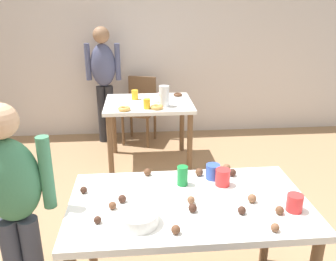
% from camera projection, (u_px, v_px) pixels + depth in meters
% --- Properties ---
extents(wall_back, '(6.40, 0.10, 2.60)m').
position_uv_depth(wall_back, '(153.00, 41.00, 4.78)').
color(wall_back, silver).
rests_on(wall_back, ground_plane).
extents(dining_table_near, '(1.35, 0.77, 0.75)m').
position_uv_depth(dining_table_near, '(189.00, 215.00, 2.01)').
color(dining_table_near, white).
rests_on(dining_table_near, ground_plane).
extents(dining_table_far, '(0.97, 0.79, 0.75)m').
position_uv_depth(dining_table_far, '(149.00, 112.00, 3.98)').
color(dining_table_far, white).
rests_on(dining_table_far, ground_plane).
extents(chair_far_table, '(0.51, 0.51, 0.87)m').
position_uv_depth(chair_far_table, '(140.00, 105.00, 4.72)').
color(chair_far_table, brown).
rests_on(chair_far_table, ground_plane).
extents(person_girl_near, '(0.45, 0.21, 1.35)m').
position_uv_depth(person_girl_near, '(14.00, 202.00, 1.89)').
color(person_girl_near, '#383D4C').
rests_on(person_girl_near, ground_plane).
extents(person_adult_far, '(0.45, 0.22, 1.53)m').
position_uv_depth(person_adult_far, '(104.00, 75.00, 4.53)').
color(person_adult_far, '#28282D').
rests_on(person_adult_far, ground_plane).
extents(mixing_bowl, '(0.21, 0.21, 0.07)m').
position_uv_depth(mixing_bowl, '(138.00, 218.00, 1.77)').
color(mixing_bowl, white).
rests_on(mixing_bowl, dining_table_near).
extents(soda_can, '(0.07, 0.07, 0.12)m').
position_uv_depth(soda_can, '(182.00, 176.00, 2.14)').
color(soda_can, '#198438').
rests_on(soda_can, dining_table_near).
extents(fork_near, '(0.17, 0.02, 0.01)m').
position_uv_depth(fork_near, '(261.00, 184.00, 2.16)').
color(fork_near, silver).
rests_on(fork_near, dining_table_near).
extents(cup_near_0, '(0.09, 0.09, 0.10)m').
position_uv_depth(cup_near_0, '(295.00, 203.00, 1.87)').
color(cup_near_0, red).
rests_on(cup_near_0, dining_table_near).
extents(cup_near_1, '(0.09, 0.09, 0.10)m').
position_uv_depth(cup_near_1, '(213.00, 172.00, 2.22)').
color(cup_near_1, '#3351B2').
rests_on(cup_near_1, dining_table_near).
extents(cup_near_2, '(0.09, 0.09, 0.10)m').
position_uv_depth(cup_near_2, '(223.00, 177.00, 2.13)').
color(cup_near_2, red).
rests_on(cup_near_2, dining_table_near).
extents(cake_ball_0, '(0.04, 0.04, 0.04)m').
position_uv_depth(cake_ball_0, '(242.00, 210.00, 1.85)').
color(cake_ball_0, '#3D2319').
rests_on(cake_ball_0, dining_table_near).
extents(cake_ball_1, '(0.05, 0.05, 0.05)m').
position_uv_depth(cake_ball_1, '(280.00, 210.00, 1.85)').
color(cake_ball_1, brown).
rests_on(cake_ball_1, dining_table_near).
extents(cake_ball_2, '(0.04, 0.04, 0.04)m').
position_uv_depth(cake_ball_2, '(98.00, 220.00, 1.77)').
color(cake_ball_2, '#3D2319').
rests_on(cake_ball_2, dining_table_near).
extents(cake_ball_3, '(0.04, 0.04, 0.04)m').
position_uv_depth(cake_ball_3, '(191.00, 200.00, 1.95)').
color(cake_ball_3, brown).
rests_on(cake_ball_3, dining_table_near).
extents(cake_ball_4, '(0.05, 0.05, 0.05)m').
position_uv_depth(cake_ball_4, '(199.00, 172.00, 2.26)').
color(cake_ball_4, brown).
rests_on(cake_ball_4, dining_table_near).
extents(cake_ball_5, '(0.05, 0.05, 0.05)m').
position_uv_depth(cake_ball_5, '(147.00, 172.00, 2.26)').
color(cake_ball_5, brown).
rests_on(cake_ball_5, dining_table_near).
extents(cake_ball_6, '(0.05, 0.05, 0.05)m').
position_uv_depth(cake_ball_6, '(122.00, 199.00, 1.96)').
color(cake_ball_6, '#3D2319').
rests_on(cake_ball_6, dining_table_near).
extents(cake_ball_7, '(0.04, 0.04, 0.04)m').
position_uv_depth(cake_ball_7, '(112.00, 205.00, 1.90)').
color(cake_ball_7, brown).
rests_on(cake_ball_7, dining_table_near).
extents(cake_ball_8, '(0.05, 0.05, 0.05)m').
position_uv_depth(cake_ball_8, '(232.00, 172.00, 2.26)').
color(cake_ball_8, '#3D2319').
rests_on(cake_ball_8, dining_table_near).
extents(cake_ball_9, '(0.04, 0.04, 0.04)m').
position_uv_depth(cake_ball_9, '(275.00, 228.00, 1.71)').
color(cake_ball_9, brown).
rests_on(cake_ball_9, dining_table_near).
extents(cake_ball_10, '(0.05, 0.05, 0.05)m').
position_uv_depth(cake_ball_10, '(252.00, 198.00, 1.96)').
color(cake_ball_10, brown).
rests_on(cake_ball_10, dining_table_near).
extents(cake_ball_11, '(0.05, 0.05, 0.05)m').
position_uv_depth(cake_ball_11, '(227.00, 168.00, 2.32)').
color(cake_ball_11, brown).
rests_on(cake_ball_11, dining_table_near).
extents(cake_ball_12, '(0.05, 0.05, 0.05)m').
position_uv_depth(cake_ball_12, '(176.00, 230.00, 1.69)').
color(cake_ball_12, brown).
rests_on(cake_ball_12, dining_table_near).
extents(cake_ball_13, '(0.04, 0.04, 0.04)m').
position_uv_depth(cake_ball_13, '(84.00, 190.00, 2.05)').
color(cake_ball_13, '#3D2319').
rests_on(cake_ball_13, dining_table_near).
extents(cake_ball_14, '(0.05, 0.05, 0.05)m').
position_uv_depth(cake_ball_14, '(193.00, 208.00, 1.87)').
color(cake_ball_14, '#3D2319').
rests_on(cake_ball_14, dining_table_near).
extents(pitcher_far, '(0.11, 0.11, 0.22)m').
position_uv_depth(pitcher_far, '(164.00, 96.00, 3.74)').
color(pitcher_far, white).
rests_on(pitcher_far, dining_table_far).
extents(cup_far_0, '(0.07, 0.07, 0.11)m').
position_uv_depth(cup_far_0, '(147.00, 104.00, 3.67)').
color(cup_far_0, yellow).
rests_on(cup_far_0, dining_table_far).
extents(cup_far_1, '(0.08, 0.08, 0.11)m').
position_uv_depth(cup_far_1, '(135.00, 95.00, 4.02)').
color(cup_far_1, yellow).
rests_on(cup_far_1, dining_table_far).
extents(donut_far_0, '(0.12, 0.12, 0.03)m').
position_uv_depth(donut_far_0, '(162.00, 94.00, 4.20)').
color(donut_far_0, pink).
rests_on(donut_far_0, dining_table_far).
extents(donut_far_1, '(0.14, 0.14, 0.04)m').
position_uv_depth(donut_far_1, '(157.00, 107.00, 3.67)').
color(donut_far_1, gold).
rests_on(donut_far_1, dining_table_far).
extents(donut_far_2, '(0.11, 0.11, 0.03)m').
position_uv_depth(donut_far_2, '(155.00, 101.00, 3.93)').
color(donut_far_2, white).
rests_on(donut_far_2, dining_table_far).
extents(donut_far_3, '(0.10, 0.10, 0.03)m').
position_uv_depth(donut_far_3, '(178.00, 95.00, 4.19)').
color(donut_far_3, brown).
rests_on(donut_far_3, dining_table_far).
extents(donut_far_4, '(0.13, 0.13, 0.04)m').
position_uv_depth(donut_far_4, '(124.00, 109.00, 3.62)').
color(donut_far_4, gold).
rests_on(donut_far_4, dining_table_far).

